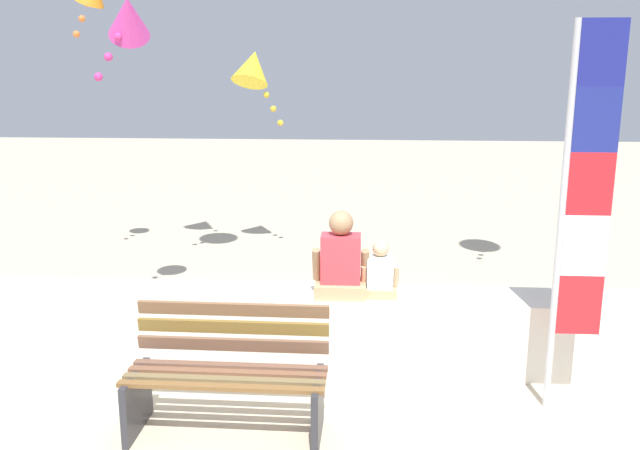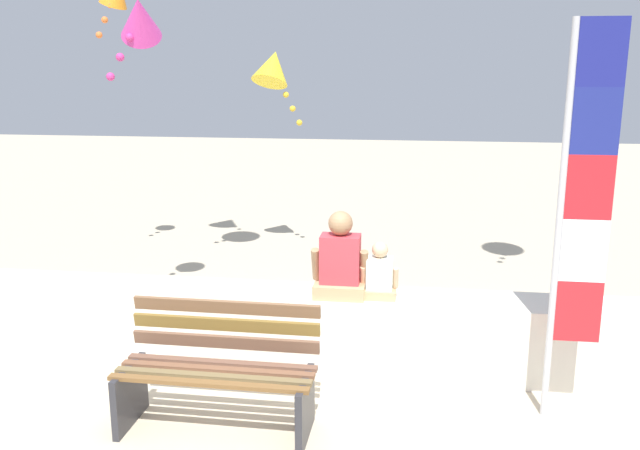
% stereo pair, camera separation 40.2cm
% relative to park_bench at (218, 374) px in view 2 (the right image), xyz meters
% --- Properties ---
extents(ground_plane, '(40.00, 40.00, 0.00)m').
position_rel_park_bench_xyz_m(ground_plane, '(0.24, 0.14, -0.41)').
color(ground_plane, '#BEB094').
extents(seawall_ledge, '(6.90, 0.54, 0.67)m').
position_rel_park_bench_xyz_m(seawall_ledge, '(0.24, 1.12, -0.07)').
color(seawall_ledge, silver).
rests_on(seawall_ledge, ground).
extents(park_bench, '(1.43, 0.62, 0.88)m').
position_rel_park_bench_xyz_m(park_bench, '(0.00, 0.00, 0.00)').
color(park_bench, brown).
rests_on(park_bench, ground).
extents(person_adult, '(0.48, 0.35, 0.73)m').
position_rel_park_bench_xyz_m(person_adult, '(0.77, 1.07, 0.55)').
color(person_adult, tan).
rests_on(person_adult, seawall_ledge).
extents(person_child, '(0.32, 0.23, 0.49)m').
position_rel_park_bench_xyz_m(person_child, '(1.10, 1.07, 0.46)').
color(person_child, tan).
rests_on(person_child, seawall_ledge).
extents(flag_banner, '(0.37, 0.05, 2.90)m').
position_rel_park_bench_xyz_m(flag_banner, '(2.51, 0.49, 1.23)').
color(flag_banner, '#B7B7BC').
rests_on(flag_banner, ground).
extents(kite_yellow, '(0.75, 0.75, 1.06)m').
position_rel_park_bench_xyz_m(kite_yellow, '(-0.55, 4.61, 2.16)').
color(kite_yellow, yellow).
extents(kite_magenta, '(0.60, 0.66, 0.87)m').
position_rel_park_bench_xyz_m(kite_magenta, '(-1.24, 1.92, 2.61)').
color(kite_magenta, '#DB3D9E').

